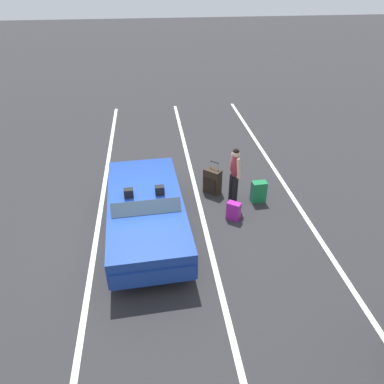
{
  "coord_description": "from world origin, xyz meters",
  "views": [
    {
      "loc": [
        6.97,
        0.24,
        5.66
      ],
      "look_at": [
        -0.5,
        1.18,
        0.75
      ],
      "focal_mm": 33.15,
      "sensor_mm": 36.0,
      "label": 1
    }
  ],
  "objects_px": {
    "suitcase_small_carryon": "(234,211)",
    "traveler_person": "(234,173)",
    "convertible_car": "(147,217)",
    "suitcase_large_black": "(212,181)",
    "suitcase_medium_bright": "(259,192)"
  },
  "relations": [
    {
      "from": "suitcase_medium_bright",
      "to": "suitcase_small_carryon",
      "type": "distance_m",
      "value": 1.13
    },
    {
      "from": "convertible_car",
      "to": "traveler_person",
      "type": "xyz_separation_m",
      "value": [
        -1.2,
        2.37,
        0.34
      ]
    },
    {
      "from": "suitcase_medium_bright",
      "to": "traveler_person",
      "type": "distance_m",
      "value": 0.95
    },
    {
      "from": "traveler_person",
      "to": "suitcase_small_carryon",
      "type": "bearing_deg",
      "value": 65.83
    },
    {
      "from": "suitcase_medium_bright",
      "to": "traveler_person",
      "type": "relative_size",
      "value": 0.38
    },
    {
      "from": "suitcase_large_black",
      "to": "suitcase_medium_bright",
      "type": "distance_m",
      "value": 1.35
    },
    {
      "from": "suitcase_large_black",
      "to": "suitcase_small_carryon",
      "type": "xyz_separation_m",
      "value": [
        1.34,
        0.33,
        -0.12
      ]
    },
    {
      "from": "suitcase_small_carryon",
      "to": "convertible_car",
      "type": "bearing_deg",
      "value": 137.06
    },
    {
      "from": "suitcase_large_black",
      "to": "suitcase_small_carryon",
      "type": "distance_m",
      "value": 1.38
    },
    {
      "from": "suitcase_small_carryon",
      "to": "traveler_person",
      "type": "relative_size",
      "value": 0.3
    },
    {
      "from": "suitcase_small_carryon",
      "to": "traveler_person",
      "type": "height_order",
      "value": "traveler_person"
    },
    {
      "from": "suitcase_small_carryon",
      "to": "traveler_person",
      "type": "distance_m",
      "value": 1.03
    },
    {
      "from": "convertible_car",
      "to": "traveler_person",
      "type": "relative_size",
      "value": 2.56
    },
    {
      "from": "suitcase_small_carryon",
      "to": "suitcase_large_black",
      "type": "bearing_deg",
      "value": 49.36
    },
    {
      "from": "suitcase_large_black",
      "to": "traveler_person",
      "type": "relative_size",
      "value": 0.58
    }
  ]
}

